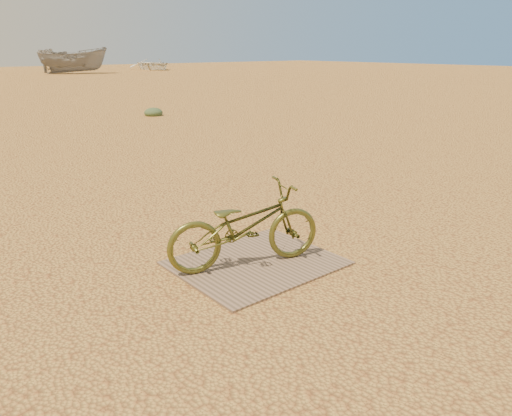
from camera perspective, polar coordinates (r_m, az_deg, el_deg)
ground at (r=4.91m, az=-5.45°, el=-7.47°), size 120.00×120.00×0.00m
plywood_board at (r=5.09m, az=0.00°, el=-6.31°), size 1.56×1.29×0.02m
bicycle at (r=4.88m, az=-1.28°, el=-2.07°), size 1.66×0.98×0.82m
boat_mid_right at (r=46.00m, az=-20.15°, el=15.56°), size 5.90×4.29×2.15m
boat_far_right at (r=52.12m, az=-11.64°, el=15.80°), size 4.11×5.44×1.07m
kale_b at (r=16.72m, az=-11.63°, el=10.31°), size 0.59×0.59×0.33m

